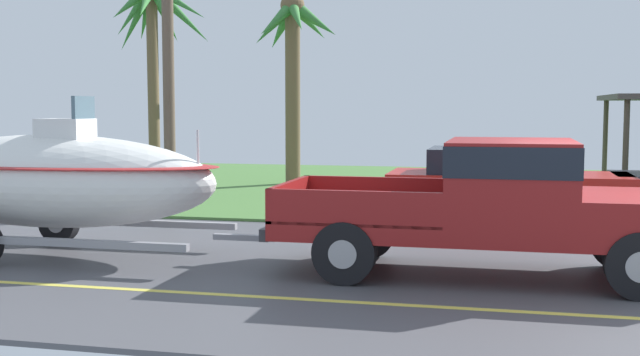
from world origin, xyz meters
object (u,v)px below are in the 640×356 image
(pickup_truck_towing, at_px, (508,200))
(boat_on_trailer, at_px, (50,180))
(palm_tree_near_right, at_px, (292,45))
(parked_sedan_near, at_px, (505,183))
(palm_tree_mid, at_px, (153,24))

(pickup_truck_towing, xyz_separation_m, boat_on_trailer, (-6.65, 0.00, 0.13))
(pickup_truck_towing, bearing_deg, palm_tree_near_right, 118.20)
(palm_tree_near_right, bearing_deg, pickup_truck_towing, -61.80)
(parked_sedan_near, distance_m, palm_tree_near_right, 8.37)
(palm_tree_mid, bearing_deg, pickup_truck_towing, -44.14)
(parked_sedan_near, bearing_deg, boat_on_trailer, -138.08)
(boat_on_trailer, height_order, palm_tree_mid, palm_tree_mid)
(pickup_truck_towing, relative_size, parked_sedan_near, 1.16)
(pickup_truck_towing, distance_m, parked_sedan_near, 5.94)
(pickup_truck_towing, height_order, palm_tree_near_right, palm_tree_near_right)
(pickup_truck_towing, distance_m, palm_tree_near_right, 12.79)
(palm_tree_near_right, distance_m, palm_tree_mid, 3.86)
(boat_on_trailer, xyz_separation_m, palm_tree_near_right, (0.76, 10.97, 2.78))
(pickup_truck_towing, xyz_separation_m, parked_sedan_near, (-0.04, 5.93, -0.33))
(parked_sedan_near, bearing_deg, pickup_truck_towing, -89.58)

